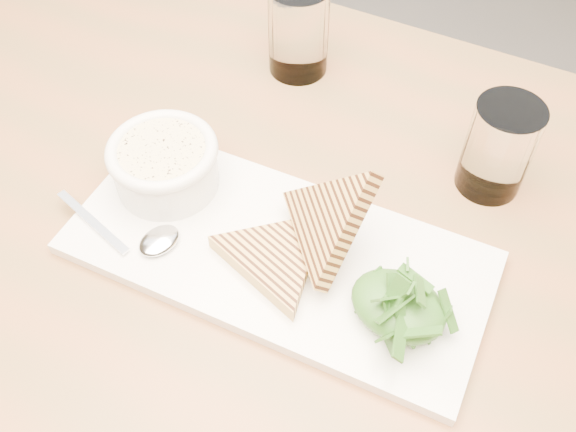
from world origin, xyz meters
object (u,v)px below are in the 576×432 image
Objects in this scene: table_top at (210,226)px; glass_far at (499,148)px; platter at (277,253)px; soup_bowl at (166,169)px; glass_near at (298,30)px.

glass_far reaches higher than table_top.
platter is at bearing -121.39° from glass_far.
platter is at bearing -0.38° from table_top.
glass_far reaches higher than soup_bowl.
table_top is 11.55× the size of glass_far.
soup_bowl is at bearing 178.55° from platter.
table_top is at bearing -136.09° from glass_far.
soup_bowl is at bearing -142.79° from glass_far.
table_top is 2.98× the size of platter.
glass_near is 0.31m from glass_far.
platter is 0.32m from glass_near.
table_top is 0.34m from glass_far.
soup_bowl is at bearing -88.67° from glass_near.
table_top is 0.29m from glass_near.
table_top is 10.89× the size of glass_near.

